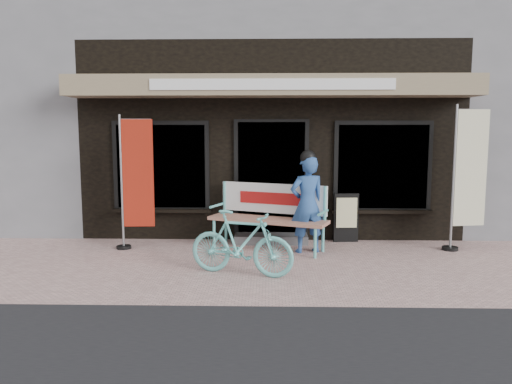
{
  "coord_description": "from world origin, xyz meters",
  "views": [
    {
      "loc": [
        -0.05,
        -7.01,
        2.03
      ],
      "look_at": [
        -0.24,
        0.7,
        1.05
      ],
      "focal_mm": 35.0,
      "sensor_mm": 36.0,
      "label": 1
    }
  ],
  "objects_px": {
    "bicycle": "(241,243)",
    "nobori_cream": "(467,176)",
    "person": "(307,202)",
    "nobori_red": "(135,180)",
    "bench": "(270,211)",
    "menu_stand": "(346,217)"
  },
  "relations": [
    {
      "from": "nobori_red",
      "to": "nobori_cream",
      "type": "xyz_separation_m",
      "value": [
        5.55,
        0.06,
        0.08
      ]
    },
    {
      "from": "bench",
      "to": "bicycle",
      "type": "relative_size",
      "value": 1.37
    },
    {
      "from": "bicycle",
      "to": "nobori_red",
      "type": "relative_size",
      "value": 0.67
    },
    {
      "from": "person",
      "to": "menu_stand",
      "type": "relative_size",
      "value": 1.92
    },
    {
      "from": "person",
      "to": "nobori_cream",
      "type": "relative_size",
      "value": 0.7
    },
    {
      "from": "bicycle",
      "to": "person",
      "type": "bearing_deg",
      "value": -19.28
    },
    {
      "from": "bench",
      "to": "person",
      "type": "relative_size",
      "value": 1.22
    },
    {
      "from": "bicycle",
      "to": "nobori_cream",
      "type": "distance_m",
      "value": 4.08
    },
    {
      "from": "bicycle",
      "to": "bench",
      "type": "bearing_deg",
      "value": 3.65
    },
    {
      "from": "person",
      "to": "nobori_cream",
      "type": "bearing_deg",
      "value": -10.84
    },
    {
      "from": "person",
      "to": "menu_stand",
      "type": "xyz_separation_m",
      "value": [
        0.76,
        0.78,
        -0.38
      ]
    },
    {
      "from": "nobori_cream",
      "to": "bicycle",
      "type": "bearing_deg",
      "value": -165.53
    },
    {
      "from": "bicycle",
      "to": "nobori_red",
      "type": "xyz_separation_m",
      "value": [
        -1.86,
        1.5,
        0.71
      ]
    },
    {
      "from": "bench",
      "to": "person",
      "type": "xyz_separation_m",
      "value": [
        0.61,
        -0.25,
        0.19
      ]
    },
    {
      "from": "nobori_cream",
      "to": "menu_stand",
      "type": "height_order",
      "value": "nobori_cream"
    },
    {
      "from": "person",
      "to": "nobori_cream",
      "type": "xyz_separation_m",
      "value": [
        2.67,
        0.23,
        0.42
      ]
    },
    {
      "from": "nobori_red",
      "to": "bench",
      "type": "bearing_deg",
      "value": -1.57
    },
    {
      "from": "nobori_red",
      "to": "nobori_cream",
      "type": "distance_m",
      "value": 5.55
    },
    {
      "from": "bench",
      "to": "nobori_red",
      "type": "height_order",
      "value": "nobori_red"
    },
    {
      "from": "bench",
      "to": "menu_stand",
      "type": "bearing_deg",
      "value": 42.99
    },
    {
      "from": "bicycle",
      "to": "nobori_cream",
      "type": "bearing_deg",
      "value": -49.16
    },
    {
      "from": "menu_stand",
      "to": "bench",
      "type": "bearing_deg",
      "value": -163.24
    }
  ]
}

